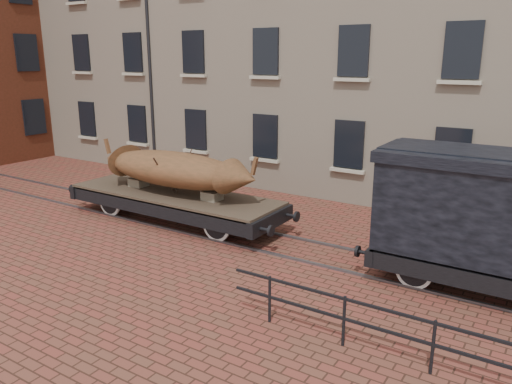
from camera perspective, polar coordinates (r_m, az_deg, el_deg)
The scene contains 6 objects.
ground at distance 14.87m, azimuth -0.79°, elevation -5.31°, with size 90.00×90.00×0.00m, color brown.
warehouse_cream at distance 22.18m, azimuth 21.55°, elevation 18.84°, with size 40.00×10.19×14.00m.
rail_track at distance 14.86m, azimuth -0.79°, elevation -5.20°, with size 30.00×1.52×0.06m.
flatcar_wagon at distance 16.33m, azimuth -9.36°, elevation -0.75°, with size 8.27×2.24×1.25m.
iron_boat at distance 16.05m, azimuth -9.34°, elevation 2.61°, with size 6.28×1.83×1.51m.
goods_van at distance 12.08m, azimuth 26.92°, elevation -1.78°, with size 6.24×2.28×3.23m.
Camera 1 is at (7.68, -11.61, 5.21)m, focal length 35.00 mm.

